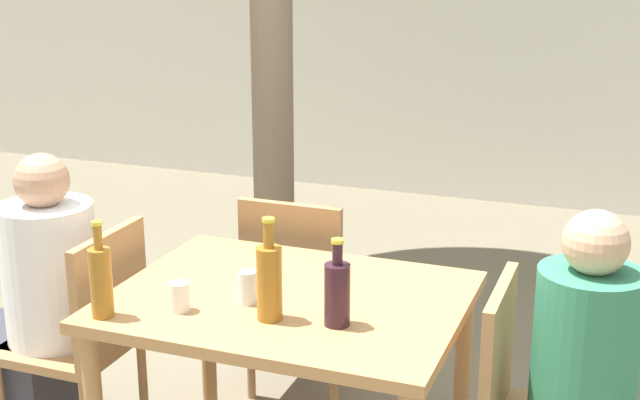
# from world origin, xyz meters

# --- Properties ---
(cafe_building_wall) EXTENTS (10.00, 0.08, 2.80)m
(cafe_building_wall) POSITION_xyz_m (0.00, 3.97, 1.40)
(cafe_building_wall) COLOR white
(cafe_building_wall) RESTS_ON ground_plane
(dining_table_front) EXTENTS (1.17, 0.91, 0.77)m
(dining_table_front) POSITION_xyz_m (0.00, 0.00, 0.67)
(dining_table_front) COLOR #B27F4C
(dining_table_front) RESTS_ON ground_plane
(patio_chair_0) EXTENTS (0.44, 0.44, 0.90)m
(patio_chair_0) POSITION_xyz_m (-0.82, 0.00, 0.51)
(patio_chair_0) COLOR #A87A4C
(patio_chair_0) RESTS_ON ground_plane
(patio_chair_2) EXTENTS (0.44, 0.44, 0.90)m
(patio_chair_2) POSITION_xyz_m (-0.23, 0.69, 0.51)
(patio_chair_2) COLOR #A87A4C
(patio_chair_2) RESTS_ON ground_plane
(person_seated_0) EXTENTS (0.58, 0.35, 1.17)m
(person_seated_0) POSITION_xyz_m (-1.05, -0.00, 0.52)
(person_seated_0) COLOR #383842
(person_seated_0) RESTS_ON ground_plane
(wine_bottle_0) EXTENTS (0.08, 0.08, 0.28)m
(wine_bottle_0) POSITION_xyz_m (0.23, -0.16, 0.87)
(wine_bottle_0) COLOR #331923
(wine_bottle_0) RESTS_ON dining_table_front
(amber_bottle_1) EXTENTS (0.08, 0.08, 0.33)m
(amber_bottle_1) POSITION_xyz_m (0.02, -0.19, 0.90)
(amber_bottle_1) COLOR #9E661E
(amber_bottle_1) RESTS_ON dining_table_front
(amber_bottle_2) EXTENTS (0.07, 0.07, 0.32)m
(amber_bottle_2) POSITION_xyz_m (-0.48, -0.36, 0.89)
(amber_bottle_2) COLOR #9E661E
(amber_bottle_2) RESTS_ON dining_table_front
(drinking_glass_0) EXTENTS (0.06, 0.06, 0.11)m
(drinking_glass_0) POSITION_xyz_m (-0.10, -0.11, 0.82)
(drinking_glass_0) COLOR silver
(drinking_glass_0) RESTS_ON dining_table_front
(drinking_glass_1) EXTENTS (0.06, 0.06, 0.10)m
(drinking_glass_1) POSITION_xyz_m (-0.28, -0.24, 0.81)
(drinking_glass_1) COLOR silver
(drinking_glass_1) RESTS_ON dining_table_front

